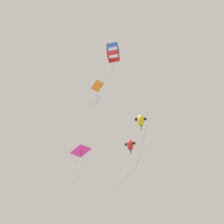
{
  "coord_description": "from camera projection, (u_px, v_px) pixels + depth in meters",
  "views": [
    {
      "loc": [
        5.25,
        -28.62,
        1.63
      ],
      "look_at": [
        1.75,
        1.65,
        31.74
      ],
      "focal_mm": 56.25,
      "sensor_mm": 36.0,
      "label": 1
    }
  ],
  "objects": [
    {
      "name": "kite_box_far_centre",
      "position": [
        113.0,
        52.0,
        40.27
      ],
      "size": [
        1.41,
        1.71,
        6.66
      ],
      "rotation": [
        0.18,
        0.0,
        6.19
      ],
      "color": "blue"
    },
    {
      "name": "kite_fish_low_drifter",
      "position": [
        141.0,
        121.0,
        41.1
      ],
      "size": [
        1.88,
        1.3,
        8.63
      ],
      "rotation": [
        0.24,
        0.0,
        6.33
      ],
      "color": "yellow"
    },
    {
      "name": "kite_delta_highest",
      "position": [
        81.0,
        151.0,
        44.41
      ],
      "size": [
        2.17,
        1.18,
        6.04
      ],
      "rotation": [
        0.18,
        0.0,
        6.09
      ],
      "color": "#DB2D93"
    },
    {
      "name": "kite_fish_upper_right",
      "position": [
        130.0,
        145.0,
        44.27
      ],
      "size": [
        4.47,
        3.2,
        8.96
      ],
      "rotation": [
        0.15,
        0.0,
        6.18
      ],
      "color": "red"
    },
    {
      "name": "kite_diamond_mid_left",
      "position": [
        97.0,
        86.0,
        44.1
      ],
      "size": [
        1.82,
        1.04,
        5.5
      ],
      "rotation": [
        0.4,
        0.0,
        6.17
      ],
      "color": "orange"
    }
  ]
}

